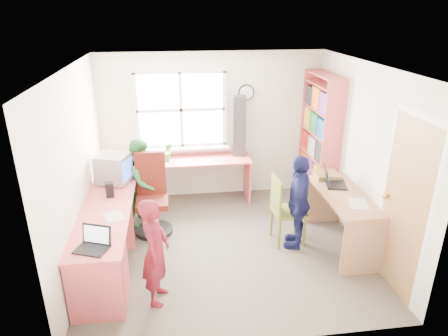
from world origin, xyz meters
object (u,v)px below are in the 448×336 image
Objects in this scene: laptop_right at (332,181)px; cd_tower at (239,126)px; right_desk at (344,209)px; person_green at (143,181)px; potted_plant at (167,152)px; wooden_chair at (284,208)px; laptop_left at (94,243)px; person_red at (156,252)px; l_desk at (123,235)px; swivel_chair at (152,199)px; crt_monitor at (113,169)px; person_navy at (298,202)px; bookshelf at (319,144)px.

cd_tower is (-1.05, 1.40, 0.41)m from laptop_right.
person_green is at bearing 158.81° from right_desk.
potted_plant is at bearing 73.96° from laptop_right.
laptop_left is (-2.28, -1.01, 0.28)m from wooden_chair.
person_red is (-2.36, -1.07, -0.21)m from laptop_right.
right_desk reaches higher than l_desk.
crt_monitor is (-0.50, 0.07, 0.46)m from swivel_chair.
cd_tower is 1.79m from person_navy.
crt_monitor reaches higher than laptop_right.
person_red is (0.61, 0.04, -0.19)m from laptop_left.
potted_plant is 2.26m from person_navy.
potted_plant is at bearing 135.50° from wooden_chair.
wooden_chair is at bearing -86.48° from person_green.
crt_monitor is at bearing 110.49° from laptop_left.
person_red is (-1.31, -2.47, -0.63)m from cd_tower.
cd_tower is at bearing 46.49° from l_desk.
person_navy is at bearing -19.63° from swivel_chair.
laptop_left reaches higher than right_desk.
bookshelf is 2.81m from person_green.
wooden_chair reaches higher than l_desk.
laptop_left is 0.32× the size of person_red.
laptop_left is 0.30× the size of person_navy.
potted_plant reaches higher than laptop_right.
person_red is (0.09, -1.52, 0.12)m from swivel_chair.
crt_monitor is 1.64m from laptop_left.
swivel_chair reaches higher than laptop_right.
bookshelf reaches higher than laptop_left.
person_green reaches higher than swivel_chair.
wooden_chair is 2.09m from potted_plant.
right_desk is at bearing -84.09° from person_green.
laptop_right is 0.60m from person_navy.
crt_monitor is at bearing 100.74° from l_desk.
wooden_chair is 2.33× the size of laptop_right.
laptop_left is 0.64m from person_red.
laptop_right is at bearing 9.16° from crt_monitor.
person_green is (-2.77, -0.32, -0.35)m from bookshelf.
bookshelf is at bearing 26.43° from l_desk.
cd_tower is (-1.23, 0.35, 0.24)m from bookshelf.
person_green is at bearing 115.29° from swivel_chair.
swivel_chair is at bearing -167.16° from bookshelf.
right_desk is 3.24× the size of laptop_right.
person_navy is (1.84, 0.86, 0.04)m from person_red.
laptop_left reaches higher than wooden_chair.
laptop_right reaches higher than right_desk.
bookshelf reaches higher than potted_plant.
crt_monitor is 1.72× the size of potted_plant.
person_green is at bearing 88.05° from laptop_right.
wooden_chair is 1.71m from cd_tower.
cd_tower is at bearing 164.18° from bookshelf.
potted_plant reaches higher than laptop_left.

